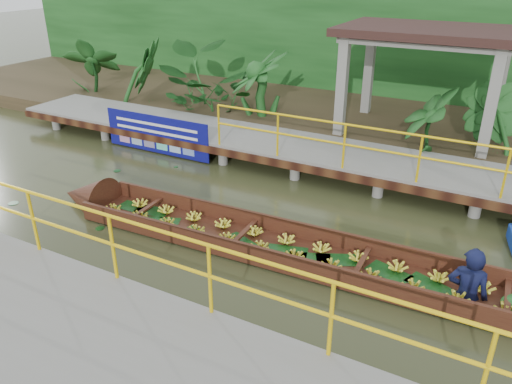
% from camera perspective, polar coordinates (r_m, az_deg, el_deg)
% --- Properties ---
extents(ground, '(80.00, 80.00, 0.00)m').
position_cam_1_polar(ground, '(10.25, -6.96, -2.79)').
color(ground, '#2C3319').
rests_on(ground, ground).
extents(land_strip, '(30.00, 8.00, 0.45)m').
position_cam_1_polar(land_strip, '(16.40, 8.23, 8.85)').
color(land_strip, '#2F2817').
rests_on(land_strip, ground).
extents(far_dock, '(16.00, 2.06, 1.66)m').
position_cam_1_polar(far_dock, '(12.74, 1.83, 5.48)').
color(far_dock, gray).
rests_on(far_dock, ground).
extents(near_dock, '(18.00, 2.40, 1.73)m').
position_cam_1_polar(near_dock, '(6.98, -20.59, -16.70)').
color(near_dock, gray).
rests_on(near_dock, ground).
extents(pavilion, '(4.40, 3.00, 3.00)m').
position_cam_1_polar(pavilion, '(13.95, 19.09, 15.84)').
color(pavilion, gray).
rests_on(pavilion, ground).
extents(foliage_backdrop, '(30.00, 0.80, 4.00)m').
position_cam_1_polar(foliage_backdrop, '(18.33, 11.48, 16.05)').
color(foliage_backdrop, '#133C14').
rests_on(foliage_backdrop, ground).
extents(vendor_boat, '(10.88, 1.49, 2.18)m').
position_cam_1_polar(vendor_boat, '(8.64, 6.86, -6.84)').
color(vendor_boat, '#39160F').
rests_on(vendor_boat, ground).
extents(blue_banner, '(3.26, 0.04, 1.02)m').
position_cam_1_polar(blue_banner, '(13.49, -11.30, 6.49)').
color(blue_banner, navy).
rests_on(blue_banner, ground).
extents(tropical_plants, '(14.69, 1.69, 2.11)m').
position_cam_1_polar(tropical_plants, '(14.84, -1.05, 12.49)').
color(tropical_plants, '#133C14').
rests_on(tropical_plants, ground).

